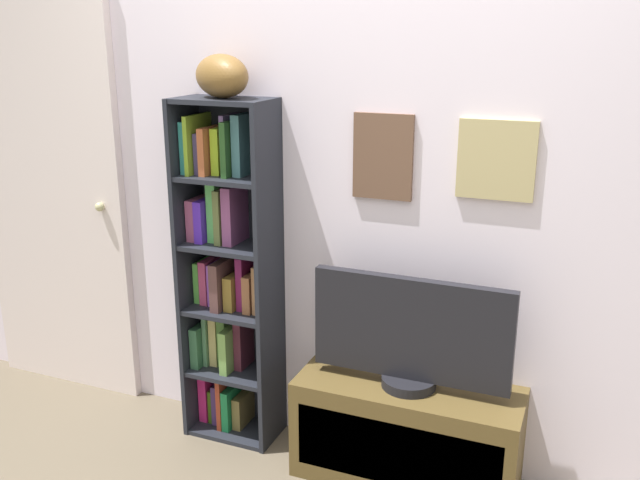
{
  "coord_description": "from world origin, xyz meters",
  "views": [
    {
      "loc": [
        0.89,
        -1.5,
        1.8
      ],
      "look_at": [
        -0.08,
        0.85,
        1.03
      ],
      "focal_mm": 38.63,
      "sensor_mm": 36.0,
      "label": 1
    }
  ],
  "objects_px": {
    "tv_stand": "(406,433)",
    "door": "(51,191)",
    "television": "(411,334)",
    "bookshelf": "(228,275)",
    "football": "(222,76)"
  },
  "relations": [
    {
      "from": "television",
      "to": "door",
      "type": "relative_size",
      "value": 0.38
    },
    {
      "from": "bookshelf",
      "to": "television",
      "type": "distance_m",
      "value": 0.87
    },
    {
      "from": "football",
      "to": "tv_stand",
      "type": "distance_m",
      "value": 1.64
    },
    {
      "from": "television",
      "to": "door",
      "type": "distance_m",
      "value": 1.93
    },
    {
      "from": "television",
      "to": "door",
      "type": "height_order",
      "value": "door"
    },
    {
      "from": "tv_stand",
      "to": "television",
      "type": "bearing_deg",
      "value": 90.0
    },
    {
      "from": "football",
      "to": "door",
      "type": "xyz_separation_m",
      "value": [
        -1.06,
        0.1,
        -0.59
      ]
    },
    {
      "from": "bookshelf",
      "to": "tv_stand",
      "type": "distance_m",
      "value": 1.02
    },
    {
      "from": "bookshelf",
      "to": "television",
      "type": "bearing_deg",
      "value": -5.22
    },
    {
      "from": "bookshelf",
      "to": "television",
      "type": "xyz_separation_m",
      "value": [
        0.86,
        -0.08,
        -0.1
      ]
    },
    {
      "from": "tv_stand",
      "to": "television",
      "type": "distance_m",
      "value": 0.44
    },
    {
      "from": "tv_stand",
      "to": "door",
      "type": "xyz_separation_m",
      "value": [
        -1.89,
        0.15,
        0.82
      ]
    },
    {
      "from": "bookshelf",
      "to": "football",
      "type": "xyz_separation_m",
      "value": [
        0.03,
        -0.03,
        0.87
      ]
    },
    {
      "from": "television",
      "to": "door",
      "type": "bearing_deg",
      "value": 175.46
    },
    {
      "from": "bookshelf",
      "to": "tv_stand",
      "type": "height_order",
      "value": "bookshelf"
    }
  ]
}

